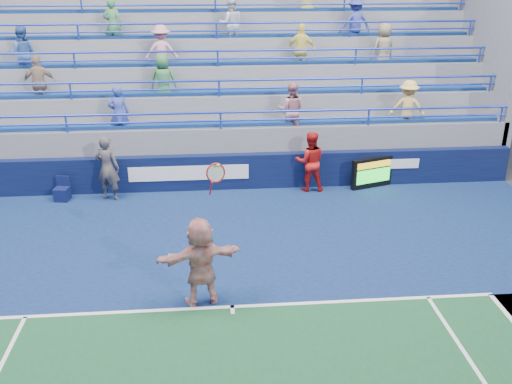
{
  "coord_description": "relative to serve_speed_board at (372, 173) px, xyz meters",
  "views": [
    {
      "loc": [
        -0.36,
        -9.83,
        6.59
      ],
      "look_at": [
        0.7,
        2.5,
        1.5
      ],
      "focal_mm": 40.0,
      "sensor_mm": 36.0,
      "label": 1
    }
  ],
  "objects": [
    {
      "name": "line_judge",
      "position": [
        -7.92,
        -0.24,
        0.49
      ],
      "size": [
        0.81,
        0.64,
        1.94
      ],
      "primitive_type": "imported",
      "rotation": [
        0.0,
        0.0,
        2.87
      ],
      "color": "#131634",
      "rests_on": "ground"
    },
    {
      "name": "serve_speed_board",
      "position": [
        0.0,
        0.0,
        0.0
      ],
      "size": [
        1.37,
        0.58,
        0.96
      ],
      "color": "black",
      "rests_on": "ground"
    },
    {
      "name": "ball_girl",
      "position": [
        -1.95,
        -0.04,
        0.44
      ],
      "size": [
        0.94,
        0.75,
        1.84
      ],
      "primitive_type": "imported",
      "rotation": [
        0.0,
        0.0,
        3.08
      ],
      "color": "red",
      "rests_on": "ground"
    },
    {
      "name": "tennis_player",
      "position": [
        -5.2,
        -5.94,
        0.47
      ],
      "size": [
        1.84,
        0.94,
        3.04
      ],
      "color": "white",
      "rests_on": "ground"
    },
    {
      "name": "bleacher_stand",
      "position": [
        -4.6,
        4.06,
        1.06
      ],
      "size": [
        18.0,
        5.61,
        6.13
      ],
      "color": "slate",
      "rests_on": "ground"
    },
    {
      "name": "sponsor_wall",
      "position": [
        -4.6,
        0.29,
        0.07
      ],
      "size": [
        18.0,
        0.32,
        1.1
      ],
      "color": "#090E33",
      "rests_on": "ground"
    },
    {
      "name": "ground",
      "position": [
        -4.6,
        -6.2,
        -0.48
      ],
      "size": [
        120.0,
        120.0,
        0.0
      ],
      "primitive_type": "plane",
      "color": "#333538"
    },
    {
      "name": "judge_chair",
      "position": [
        -9.29,
        -0.23,
        -0.26
      ],
      "size": [
        0.46,
        0.46,
        0.71
      ],
      "color": "#0D1440",
      "rests_on": "ground"
    }
  ]
}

